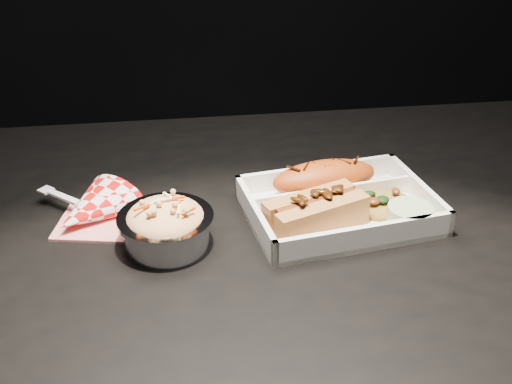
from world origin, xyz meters
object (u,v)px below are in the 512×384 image
foil_coleslaw_cup (166,224)px  napkin_fork (91,211)px  food_tray (338,210)px  hotdog (316,210)px  fried_pastry (324,178)px  dining_table (242,286)px

foil_coleslaw_cup → napkin_fork: 0.13m
food_tray → napkin_fork: (-0.34, 0.03, 0.01)m
hotdog → foil_coleslaw_cup: foil_coleslaw_cup is taller
food_tray → fried_pastry: 0.06m
hotdog → foil_coleslaw_cup: size_ratio=1.19×
fried_pastry → napkin_fork: (-0.33, -0.02, -0.02)m
fried_pastry → hotdog: size_ratio=1.07×
food_tray → hotdog: hotdog is taller
napkin_fork → food_tray: bearing=35.9°
fried_pastry → foil_coleslaw_cup: (-0.23, -0.09, 0.00)m
fried_pastry → napkin_fork: size_ratio=1.01×
food_tray → dining_table: bearing=-178.8°
foil_coleslaw_cup → napkin_fork: size_ratio=0.80×
hotdog → napkin_fork: napkin_fork is taller
dining_table → napkin_fork: 0.23m
food_tray → foil_coleslaw_cup: bearing=-179.0°
fried_pastry → napkin_fork: 0.33m
fried_pastry → napkin_fork: bearing=-176.3°
dining_table → fried_pastry: size_ratio=7.69×
foil_coleslaw_cup → hotdog: bearing=2.1°
fried_pastry → hotdog: hotdog is taller
dining_table → food_tray: (0.14, 0.02, 0.10)m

